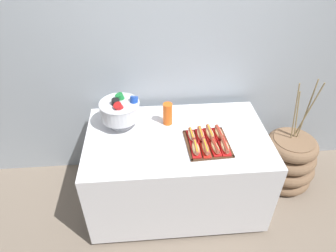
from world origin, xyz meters
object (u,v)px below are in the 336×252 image
object	(u,v)px
buffet_table	(176,168)
floor_vase	(287,161)
hot_dog_2	(215,147)
hot_dog_3	(225,147)
hot_dog_5	(201,134)
hot_dog_7	(219,133)
hot_dog_4	(191,135)
serving_tray	(207,144)
punch_bowl	(120,110)
cup_stack	(168,114)
hot_dog_1	(205,148)
hot_dog_6	(210,134)
hot_dog_0	(196,149)

from	to	relation	value
buffet_table	floor_vase	bearing A→B (deg)	7.68
hot_dog_2	hot_dog_3	xyz separation A→B (m)	(0.07, 0.00, 0.00)
hot_dog_5	hot_dog_7	size ratio (longest dim) A/B	0.99
hot_dog_4	floor_vase	bearing A→B (deg)	11.10
serving_tray	punch_bowl	bearing A→B (deg)	155.61
serving_tray	punch_bowl	xyz separation A→B (m)	(-0.68, 0.31, 0.15)
hot_dog_4	cup_stack	xyz separation A→B (m)	(-0.17, 0.22, 0.06)
hot_dog_2	punch_bowl	xyz separation A→B (m)	(-0.72, 0.39, 0.12)
serving_tray	hot_dog_4	world-z (taller)	hot_dog_4
buffet_table	cup_stack	distance (m)	0.50
buffet_table	hot_dog_1	distance (m)	0.49
hot_dog_3	hot_dog_2	bearing A→B (deg)	-177.21
buffet_table	hot_dog_2	distance (m)	0.52
hot_dog_1	hot_dog_2	world-z (taller)	hot_dog_1
buffet_table	serving_tray	bearing A→B (deg)	-28.94
cup_stack	hot_dog_6	bearing A→B (deg)	-33.85
floor_vase	punch_bowl	bearing A→B (deg)	178.76
hot_dog_4	hot_dog_7	xyz separation A→B (m)	(0.22, 0.01, -0.00)
hot_dog_1	hot_dog_5	xyz separation A→B (m)	(-0.01, 0.16, -0.00)
hot_dog_7	cup_stack	world-z (taller)	cup_stack
buffet_table	hot_dog_0	bearing A→B (deg)	-61.35
hot_dog_2	hot_dog_3	distance (m)	0.08
buffet_table	cup_stack	xyz separation A→B (m)	(-0.06, 0.18, 0.47)
hot_dog_1	hot_dog_4	xyz separation A→B (m)	(-0.08, 0.16, -0.00)
hot_dog_2	punch_bowl	bearing A→B (deg)	151.66
hot_dog_7	punch_bowl	distance (m)	0.83
serving_tray	hot_dog_0	size ratio (longest dim) A/B	2.25
hot_dog_5	punch_bowl	bearing A→B (deg)	160.38
hot_dog_1	hot_dog_6	world-z (taller)	hot_dog_6
floor_vase	punch_bowl	distance (m)	1.70
hot_dog_2	hot_dog_3	size ratio (longest dim) A/B	0.96
hot_dog_5	hot_dog_6	distance (m)	0.08
hot_dog_1	hot_dog_4	bearing A→B (deg)	117.23
hot_dog_0	hot_dog_2	size ratio (longest dim) A/B	0.96
hot_dog_0	hot_dog_3	bearing A→B (deg)	2.79
punch_bowl	hot_dog_3	bearing A→B (deg)	-25.82
serving_tray	hot_dog_6	size ratio (longest dim) A/B	2.01
serving_tray	hot_dog_6	world-z (taller)	hot_dog_6
floor_vase	hot_dog_0	distance (m)	1.19
hot_dog_6	hot_dog_2	bearing A→B (deg)	-87.21
hot_dog_0	hot_dog_4	distance (m)	0.17
buffet_table	floor_vase	size ratio (longest dim) A/B	1.31
floor_vase	cup_stack	world-z (taller)	floor_vase
hot_dog_2	hot_dog_6	bearing A→B (deg)	92.79
serving_tray	hot_dog_2	bearing A→B (deg)	-62.77
serving_tray	hot_dog_6	distance (m)	0.10
floor_vase	hot_dog_5	world-z (taller)	floor_vase
hot_dog_6	cup_stack	bearing A→B (deg)	146.15
hot_dog_1	cup_stack	world-z (taller)	cup_stack
hot_dog_3	punch_bowl	size ratio (longest dim) A/B	0.54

